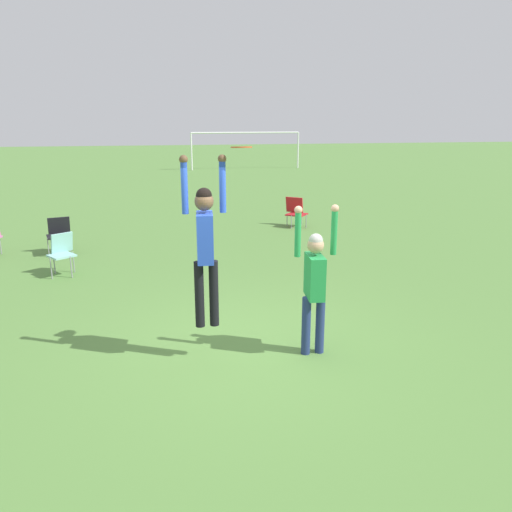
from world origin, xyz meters
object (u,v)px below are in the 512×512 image
(frisbee, at_px, (241,147))
(camping_chair_2, at_px, (59,232))
(person_defending, at_px, (315,278))
(person_jumping, at_px, (205,238))
(camping_chair_0, at_px, (62,250))
(camping_chair_1, at_px, (296,210))

(frisbee, height_order, camping_chair_2, frisbee)
(person_defending, bearing_deg, frisbee, -91.05)
(person_jumping, xyz_separation_m, person_defending, (1.39, -0.16, -0.57))
(camping_chair_0, bearing_deg, frisbee, 88.95)
(frisbee, bearing_deg, camping_chair_1, 68.41)
(person_jumping, bearing_deg, camping_chair_1, -18.09)
(person_jumping, height_order, person_defending, person_jumping)
(person_defending, relative_size, camping_chair_0, 2.39)
(camping_chair_1, bearing_deg, camping_chair_0, 70.74)
(camping_chair_0, height_order, camping_chair_1, camping_chair_1)
(person_jumping, bearing_deg, camping_chair_0, 35.36)
(camping_chair_0, bearing_deg, person_jumping, 84.72)
(person_jumping, distance_m, frisbee, 1.20)
(person_defending, height_order, camping_chair_1, person_defending)
(person_defending, height_order, camping_chair_0, person_defending)
(camping_chair_2, bearing_deg, camping_chair_0, 86.14)
(camping_chair_1, bearing_deg, frisbee, 108.28)
(person_defending, xyz_separation_m, frisbee, (-0.93, 0.12, 1.67))
(person_jumping, bearing_deg, frisbee, -87.86)
(frisbee, relative_size, camping_chair_2, 0.30)
(person_jumping, xyz_separation_m, camping_chair_2, (-2.73, 6.13, -1.11))
(person_jumping, relative_size, frisbee, 8.46)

